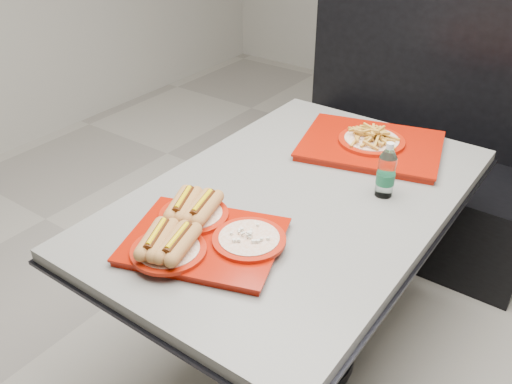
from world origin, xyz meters
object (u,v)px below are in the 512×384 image
Objects in this scene: diner_table at (295,234)px; water_bottle at (386,173)px; booth_bench at (410,159)px; tray_near at (199,233)px; tray_far at (371,142)px.

diner_table is 0.38m from water_bottle.
booth_bench reaches higher than diner_table.
water_bottle is at bearing 60.15° from tray_near.
water_bottle is at bearing -57.13° from tray_far.
tray_near is 0.64m from water_bottle.
tray_near is (-0.08, -0.39, 0.20)m from diner_table.
booth_bench reaches higher than water_bottle.
booth_bench is at bearing 86.80° from tray_near.
water_bottle reaches higher than tray_near.
tray_near is at bearing -119.85° from water_bottle.
tray_near is at bearing -101.91° from diner_table.
water_bottle reaches higher than tray_far.
diner_table is at bearing -97.50° from tray_far.
booth_bench is at bearing 94.97° from tray_far.
tray_near is 0.84m from tray_far.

